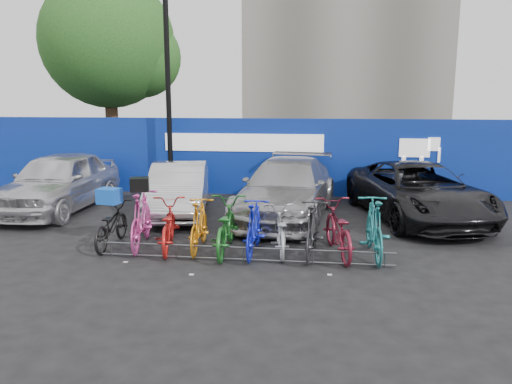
% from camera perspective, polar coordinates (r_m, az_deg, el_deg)
% --- Properties ---
extents(ground, '(100.00, 100.00, 0.00)m').
position_cam_1_polar(ground, '(10.06, -0.91, -6.89)').
color(ground, black).
rests_on(ground, ground).
extents(hoarding, '(22.00, 0.18, 2.40)m').
position_cam_1_polar(hoarding, '(15.65, 2.23, 4.03)').
color(hoarding, navy).
rests_on(hoarding, ground).
extents(tree, '(5.40, 5.20, 7.80)m').
position_cam_1_polar(tree, '(21.26, -15.92, 15.88)').
color(tree, '#382314').
rests_on(tree, ground).
extents(lamppost, '(0.25, 0.50, 6.11)m').
position_cam_1_polar(lamppost, '(15.56, -10.01, 11.46)').
color(lamppost, black).
rests_on(lamppost, ground).
extents(bike_rack, '(5.60, 0.03, 0.30)m').
position_cam_1_polar(bike_rack, '(9.44, -1.44, -7.05)').
color(bike_rack, '#595B60').
rests_on(bike_rack, ground).
extents(car_0, '(1.92, 4.72, 1.60)m').
position_cam_1_polar(car_0, '(14.51, -21.63, 1.12)').
color(car_0, silver).
rests_on(car_0, ground).
extents(car_1, '(2.14, 4.24, 1.33)m').
position_cam_1_polar(car_1, '(13.27, -8.82, 0.32)').
color(car_1, '#B7B7BC').
rests_on(car_1, ground).
extents(car_2, '(2.69, 5.32, 1.48)m').
position_cam_1_polar(car_2, '(12.79, 3.54, 0.37)').
color(car_2, '#A2A2A7').
rests_on(car_2, ground).
extents(car_3, '(3.52, 5.54, 1.42)m').
position_cam_1_polar(car_3, '(13.19, 17.97, 0.05)').
color(car_3, black).
rests_on(car_3, ground).
extents(bike_0, '(0.69, 1.76, 0.91)m').
position_cam_1_polar(bike_0, '(10.74, -16.26, -3.65)').
color(bike_0, black).
rests_on(bike_0, ground).
extents(bike_1, '(0.85, 2.03, 1.18)m').
position_cam_1_polar(bike_1, '(10.51, -12.99, -3.05)').
color(bike_1, '#C93B8D').
rests_on(bike_1, ground).
extents(bike_2, '(1.03, 1.99, 1.00)m').
position_cam_1_polar(bike_2, '(10.26, -10.08, -3.80)').
color(bike_2, red).
rests_on(bike_2, ground).
extents(bike_3, '(0.59, 1.77, 1.05)m').
position_cam_1_polar(bike_3, '(10.10, -6.54, -3.79)').
color(bike_3, orange).
rests_on(bike_3, ground).
extents(bike_4, '(0.79, 2.06, 1.07)m').
position_cam_1_polar(bike_4, '(9.92, -3.55, -3.95)').
color(bike_4, '#1C6521').
rests_on(bike_4, ground).
extents(bike_5, '(0.54, 1.79, 1.07)m').
position_cam_1_polar(bike_5, '(9.78, -0.23, -4.13)').
color(bike_5, '#121EC2').
rests_on(bike_5, ground).
extents(bike_6, '(0.84, 1.78, 0.90)m').
position_cam_1_polar(bike_6, '(9.92, 2.72, -4.44)').
color(bike_6, '#ABB0B3').
rests_on(bike_6, ground).
extents(bike_7, '(0.66, 1.82, 1.07)m').
position_cam_1_polar(bike_7, '(9.72, 6.45, -4.28)').
color(bike_7, '#262729').
rests_on(bike_7, ground).
extents(bike_8, '(1.08, 2.11, 1.06)m').
position_cam_1_polar(bike_8, '(9.85, 9.29, -4.21)').
color(bike_8, maroon).
rests_on(bike_8, ground).
extents(bike_9, '(0.63, 1.98, 1.18)m').
position_cam_1_polar(bike_9, '(9.84, 13.36, -4.02)').
color(bike_9, '#20787C').
rests_on(bike_9, ground).
extents(cargo_crate, '(0.49, 0.40, 0.31)m').
position_cam_1_polar(cargo_crate, '(10.61, -16.43, -0.45)').
color(cargo_crate, blue).
rests_on(cargo_crate, bike_0).
extents(cargo_topcase, '(0.45, 0.43, 0.27)m').
position_cam_1_polar(cargo_topcase, '(10.36, -13.16, 0.86)').
color(cargo_topcase, black).
rests_on(cargo_topcase, bike_1).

